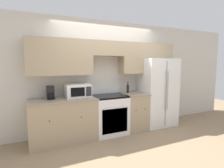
# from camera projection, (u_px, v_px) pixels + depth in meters

# --- Properties ---
(ground_plane) EXTENTS (12.00, 12.00, 0.00)m
(ground_plane) POSITION_uv_depth(u_px,v_px,m) (118.00, 137.00, 3.80)
(ground_plane) COLOR #937A5B
(wall_back) EXTENTS (8.00, 0.39, 2.60)m
(wall_back) POSITION_uv_depth(u_px,v_px,m) (107.00, 69.00, 4.17)
(wall_back) COLOR beige
(wall_back) RESTS_ON ground_plane
(lower_cabinets_left) EXTENTS (1.34, 0.64, 0.89)m
(lower_cabinets_left) POSITION_uv_depth(u_px,v_px,m) (63.00, 120.00, 3.58)
(lower_cabinets_left) COLOR tan
(lower_cabinets_left) RESTS_ON ground_plane
(lower_cabinets_right) EXTENTS (0.57, 0.64, 0.89)m
(lower_cabinets_right) POSITION_uv_depth(u_px,v_px,m) (133.00, 111.00, 4.27)
(lower_cabinets_right) COLOR tan
(lower_cabinets_right) RESTS_ON ground_plane
(oven_range) EXTENTS (0.75, 0.65, 1.05)m
(oven_range) POSITION_uv_depth(u_px,v_px,m) (109.00, 114.00, 4.00)
(oven_range) COLOR white
(oven_range) RESTS_ON ground_plane
(refrigerator) EXTENTS (0.90, 0.72, 1.72)m
(refrigerator) POSITION_uv_depth(u_px,v_px,m) (157.00, 92.00, 4.55)
(refrigerator) COLOR white
(refrigerator) RESTS_ON ground_plane
(microwave) EXTENTS (0.52, 0.42, 0.28)m
(microwave) POSITION_uv_depth(u_px,v_px,m) (78.00, 90.00, 3.72)
(microwave) COLOR white
(microwave) RESTS_ON lower_cabinets_left
(bottle) EXTENTS (0.06, 0.06, 0.27)m
(bottle) POSITION_uv_depth(u_px,v_px,m) (128.00, 89.00, 4.25)
(bottle) COLOR black
(bottle) RESTS_ON lower_cabinets_right
(electric_kettle) EXTENTS (0.15, 0.25, 0.26)m
(electric_kettle) POSITION_uv_depth(u_px,v_px,m) (50.00, 93.00, 3.50)
(electric_kettle) COLOR black
(electric_kettle) RESTS_ON lower_cabinets_left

